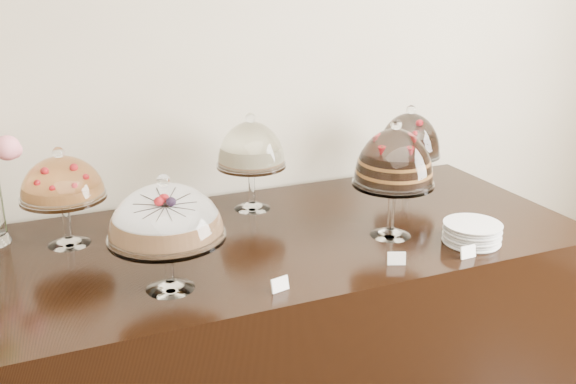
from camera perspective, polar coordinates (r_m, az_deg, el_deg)
name	(u,v)px	position (r m, az deg, el deg)	size (l,w,h in m)	color
wall_back	(179,54)	(2.66, -9.64, 11.96)	(5.00, 0.04, 3.00)	#BCB298
display_counter	(283,339)	(2.58, -0.44, -12.96)	(2.20, 1.00, 0.90)	black
cake_stand_sugar_sponge	(166,217)	(1.92, -10.81, -2.19)	(0.35, 0.35, 0.37)	white
cake_stand_choco_layer	(394,162)	(2.30, 9.41, 2.65)	(0.29, 0.29, 0.44)	white
cake_stand_cheesecake	(251,149)	(2.55, -3.31, 3.85)	(0.28, 0.28, 0.40)	white
cake_stand_dark_choco	(409,138)	(2.83, 10.73, 4.71)	(0.28, 0.28, 0.38)	white
cake_stand_fruit_tart	(62,183)	(2.34, -19.45, 0.79)	(0.29, 0.29, 0.36)	white
plate_stack	(472,233)	(2.38, 16.04, -3.53)	(0.20, 0.20, 0.07)	silver
price_card_left	(280,284)	(1.96, -0.72, -8.21)	(0.06, 0.01, 0.04)	white
price_card_right	(468,252)	(2.26, 15.72, -5.15)	(0.06, 0.01, 0.04)	white
price_card_extra	(397,259)	(2.16, 9.63, -5.85)	(0.06, 0.01, 0.04)	white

